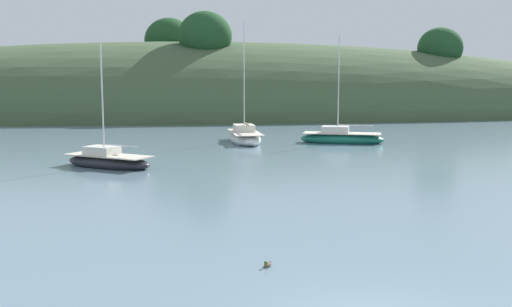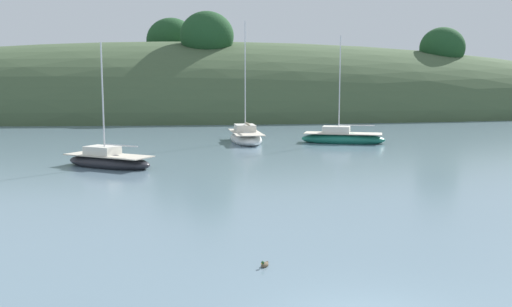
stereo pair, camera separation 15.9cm
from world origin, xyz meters
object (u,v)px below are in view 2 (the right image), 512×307
(sailboat_orange_cutter, at_px, (246,137))
(duck_straggler, at_px, (265,265))
(sailboat_cream_ketch, at_px, (342,138))
(sailboat_grey_yawl, at_px, (108,161))

(sailboat_orange_cutter, height_order, duck_straggler, sailboat_orange_cutter)
(sailboat_cream_ketch, relative_size, sailboat_orange_cutter, 0.88)
(sailboat_cream_ketch, distance_m, sailboat_orange_cutter, 8.27)
(sailboat_grey_yawl, distance_m, duck_straggler, 20.77)
(sailboat_orange_cutter, bearing_deg, duck_straggler, -95.21)
(sailboat_grey_yawl, xyz_separation_m, sailboat_orange_cutter, (9.89, 12.77, 0.08))
(sailboat_grey_yawl, height_order, sailboat_orange_cutter, sailboat_orange_cutter)
(sailboat_grey_yawl, xyz_separation_m, duck_straggler, (6.94, -19.58, -0.32))
(sailboat_cream_ketch, height_order, sailboat_orange_cutter, sailboat_orange_cutter)
(sailboat_grey_yawl, bearing_deg, sailboat_orange_cutter, 52.26)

